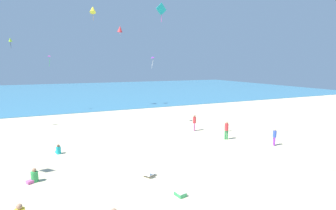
{
  "coord_description": "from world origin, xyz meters",
  "views": [
    {
      "loc": [
        -6.02,
        -8.35,
        6.31
      ],
      "look_at": [
        0.0,
        5.08,
        4.01
      ],
      "focal_mm": 27.16,
      "sensor_mm": 36.0,
      "label": 1
    }
  ],
  "objects_px": {
    "person_4": "(275,136)",
    "person_5": "(34,177)",
    "kite_purple": "(152,58)",
    "person_0": "(226,129)",
    "kite_red": "(120,29)",
    "kite_magenta": "(49,56)",
    "cooler_box": "(180,194)",
    "person_1": "(58,150)",
    "person_2": "(194,122)",
    "kite_yellow": "(93,9)",
    "kite_teal": "(161,9)",
    "kite_lime": "(10,40)",
    "beach_chair_far_right": "(148,173)"
  },
  "relations": [
    {
      "from": "person_4",
      "to": "person_5",
      "type": "relative_size",
      "value": 1.77
    },
    {
      "from": "person_5",
      "to": "kite_purple",
      "type": "bearing_deg",
      "value": -166.53
    },
    {
      "from": "person_5",
      "to": "kite_purple",
      "type": "xyz_separation_m",
      "value": [
        10.71,
        9.98,
        6.82
      ]
    },
    {
      "from": "person_0",
      "to": "kite_red",
      "type": "xyz_separation_m",
      "value": [
        -3.9,
        20.96,
        10.7
      ]
    },
    {
      "from": "kite_magenta",
      "to": "cooler_box",
      "type": "bearing_deg",
      "value": -78.34
    },
    {
      "from": "person_1",
      "to": "kite_purple",
      "type": "xyz_separation_m",
      "value": [
        9.41,
        5.64,
        6.85
      ]
    },
    {
      "from": "cooler_box",
      "to": "person_0",
      "type": "xyz_separation_m",
      "value": [
        7.96,
        6.96,
        0.8
      ]
    },
    {
      "from": "person_2",
      "to": "kite_magenta",
      "type": "height_order",
      "value": "kite_magenta"
    },
    {
      "from": "person_2",
      "to": "kite_yellow",
      "type": "xyz_separation_m",
      "value": [
        -6.59,
        17.58,
        13.23
      ]
    },
    {
      "from": "person_1",
      "to": "kite_magenta",
      "type": "xyz_separation_m",
      "value": [
        -0.38,
        18.61,
        7.27
      ]
    },
    {
      "from": "person_4",
      "to": "kite_red",
      "type": "bearing_deg",
      "value": 135.02
    },
    {
      "from": "person_4",
      "to": "kite_teal",
      "type": "distance_m",
      "value": 13.38
    },
    {
      "from": "cooler_box",
      "to": "kite_red",
      "type": "relative_size",
      "value": 0.38
    },
    {
      "from": "person_1",
      "to": "kite_teal",
      "type": "distance_m",
      "value": 13.12
    },
    {
      "from": "cooler_box",
      "to": "kite_lime",
      "type": "bearing_deg",
      "value": 111.84
    },
    {
      "from": "kite_magenta",
      "to": "kite_teal",
      "type": "bearing_deg",
      "value": -65.89
    },
    {
      "from": "cooler_box",
      "to": "person_4",
      "type": "xyz_separation_m",
      "value": [
        10.4,
        4.01,
        0.67
      ]
    },
    {
      "from": "person_2",
      "to": "kite_red",
      "type": "relative_size",
      "value": 0.99
    },
    {
      "from": "kite_magenta",
      "to": "kite_lime",
      "type": "height_order",
      "value": "kite_lime"
    },
    {
      "from": "kite_purple",
      "to": "beach_chair_far_right",
      "type": "bearing_deg",
      "value": -111.9
    },
    {
      "from": "kite_red",
      "to": "kite_teal",
      "type": "bearing_deg",
      "value": -94.08
    },
    {
      "from": "beach_chair_far_right",
      "to": "person_1",
      "type": "distance_m",
      "value": 7.79
    },
    {
      "from": "beach_chair_far_right",
      "to": "person_5",
      "type": "height_order",
      "value": "person_5"
    },
    {
      "from": "kite_yellow",
      "to": "kite_magenta",
      "type": "bearing_deg",
      "value": -174.05
    },
    {
      "from": "person_4",
      "to": "beach_chair_far_right",
      "type": "bearing_deg",
      "value": -143.08
    },
    {
      "from": "cooler_box",
      "to": "kite_magenta",
      "type": "bearing_deg",
      "value": 101.66
    },
    {
      "from": "kite_teal",
      "to": "kite_purple",
      "type": "relative_size",
      "value": 1.17
    },
    {
      "from": "person_5",
      "to": "kite_teal",
      "type": "relative_size",
      "value": 0.54
    },
    {
      "from": "kite_yellow",
      "to": "kite_purple",
      "type": "xyz_separation_m",
      "value": [
        3.76,
        -13.59,
        -7.04
      ]
    },
    {
      "from": "beach_chair_far_right",
      "to": "kite_yellow",
      "type": "xyz_separation_m",
      "value": [
        1.03,
        25.5,
        13.92
      ]
    },
    {
      "from": "kite_yellow",
      "to": "kite_lime",
      "type": "height_order",
      "value": "kite_yellow"
    },
    {
      "from": "person_5",
      "to": "kite_magenta",
      "type": "height_order",
      "value": "kite_magenta"
    },
    {
      "from": "person_0",
      "to": "beach_chair_far_right",
      "type": "bearing_deg",
      "value": 129.94
    },
    {
      "from": "person_0",
      "to": "kite_teal",
      "type": "distance_m",
      "value": 11.19
    },
    {
      "from": "kite_magenta",
      "to": "kite_red",
      "type": "height_order",
      "value": "kite_red"
    },
    {
      "from": "person_0",
      "to": "kite_lime",
      "type": "xyz_separation_m",
      "value": [
        -17.47,
        16.76,
        8.25
      ]
    },
    {
      "from": "person_4",
      "to": "person_5",
      "type": "xyz_separation_m",
      "value": [
        -17.02,
        0.62,
        -0.51
      ]
    },
    {
      "from": "kite_lime",
      "to": "kite_red",
      "type": "distance_m",
      "value": 14.42
    },
    {
      "from": "kite_lime",
      "to": "cooler_box",
      "type": "bearing_deg",
      "value": -68.16
    },
    {
      "from": "person_0",
      "to": "kite_red",
      "type": "relative_size",
      "value": 1.0
    },
    {
      "from": "kite_lime",
      "to": "beach_chair_far_right",
      "type": "bearing_deg",
      "value": -67.26
    },
    {
      "from": "kite_lime",
      "to": "kite_red",
      "type": "xyz_separation_m",
      "value": [
        13.57,
        4.2,
        2.44
      ]
    },
    {
      "from": "cooler_box",
      "to": "person_0",
      "type": "relative_size",
      "value": 0.38
    },
    {
      "from": "person_0",
      "to": "kite_purple",
      "type": "relative_size",
      "value": 1.29
    },
    {
      "from": "person_5",
      "to": "kite_magenta",
      "type": "bearing_deg",
      "value": -121.82
    },
    {
      "from": "beach_chair_far_right",
      "to": "person_2",
      "type": "distance_m",
      "value": 11.01
    },
    {
      "from": "person_0",
      "to": "kite_magenta",
      "type": "relative_size",
      "value": 1.08
    },
    {
      "from": "person_1",
      "to": "kite_teal",
      "type": "height_order",
      "value": "kite_teal"
    },
    {
      "from": "person_5",
      "to": "kite_red",
      "type": "distance_m",
      "value": 28.02
    },
    {
      "from": "person_4",
      "to": "kite_purple",
      "type": "distance_m",
      "value": 13.85
    }
  ]
}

